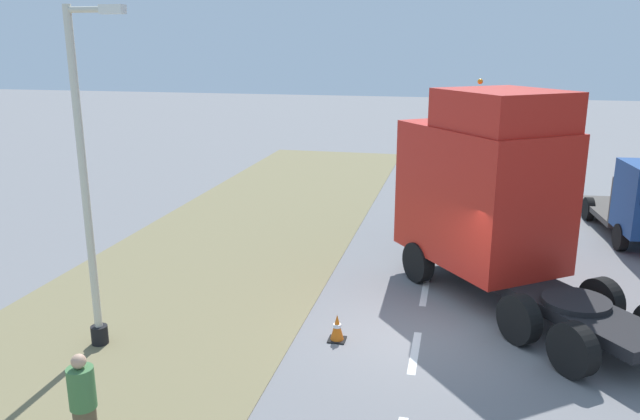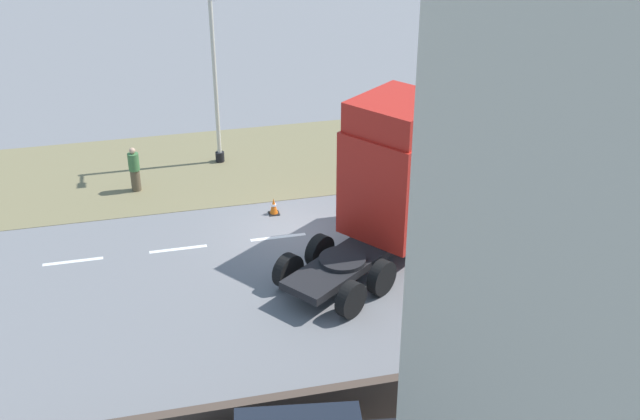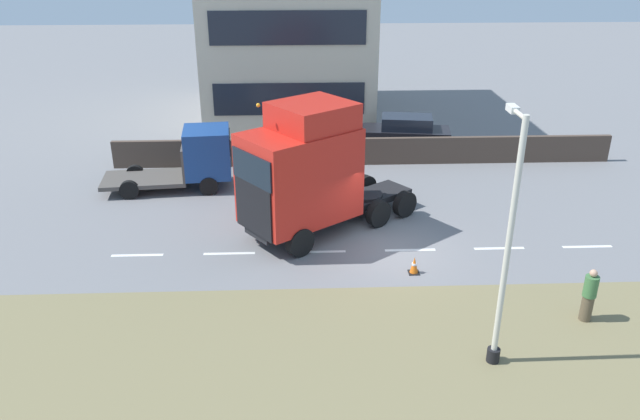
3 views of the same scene
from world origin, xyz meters
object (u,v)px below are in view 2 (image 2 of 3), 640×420
at_px(flatbed_truck, 626,271).
at_px(lamp_post, 216,87).
at_px(lorry_cab, 403,174).
at_px(traffic_cone_lead, 274,206).
at_px(pedestrian, 135,170).

height_order(flatbed_truck, lamp_post, lamp_post).
bearing_deg(lamp_post, lorry_cab, 31.83).
bearing_deg(lamp_post, flatbed_truck, 36.63).
relative_size(flatbed_truck, lamp_post, 0.86).
relative_size(lamp_post, traffic_cone_lead, 11.47).
relative_size(lorry_cab, flatbed_truck, 1.22).
height_order(lorry_cab, flatbed_truck, lorry_cab).
relative_size(lamp_post, pedestrian, 4.00).
bearing_deg(traffic_cone_lead, lorry_cab, 49.42).
xyz_separation_m(lorry_cab, flatbed_truck, (4.98, 4.64, -1.10)).
distance_m(lamp_post, traffic_cone_lead, 5.53).
xyz_separation_m(flatbed_truck, traffic_cone_lead, (-7.98, -8.14, -1.10)).
relative_size(flatbed_truck, pedestrian, 3.45).
distance_m(lorry_cab, traffic_cone_lead, 5.11).
height_order(lorry_cab, traffic_cone_lead, lorry_cab).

